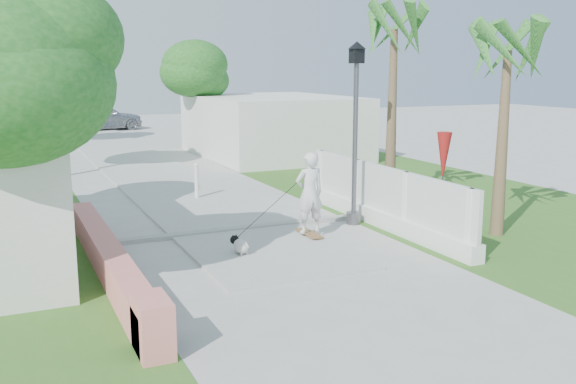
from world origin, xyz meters
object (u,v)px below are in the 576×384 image
street_lamp (355,126)px  dog (240,245)px  skateboarder (284,204)px  parked_car (101,117)px  bollard (197,180)px  patio_umbrella (444,157)px

street_lamp → dog: 4.41m
skateboarder → parked_car: skateboarder is taller
skateboarder → dog: (-1.25, -0.57, -0.65)m
street_lamp → bollard: street_lamp is taller
street_lamp → skateboarder: (-2.30, -0.88, -1.54)m
dog → parked_car: bearing=71.8°
skateboarder → dog: bearing=25.2°
skateboarder → dog: skateboarder is taller
street_lamp → patio_umbrella: size_ratio=1.93×
dog → parked_car: size_ratio=0.12×
bollard → dog: (-0.84, -5.96, -0.35)m
patio_umbrella → street_lamp: bearing=152.2°
patio_umbrella → bollard: bearing=129.9°
skateboarder → parked_car: (0.24, 28.14, -0.05)m
street_lamp → dog: size_ratio=7.23×
parked_car → bollard: bearing=164.4°
bollard → parked_car: (0.64, 22.76, 0.26)m
patio_umbrella → parked_car: size_ratio=0.47×
bollard → skateboarder: skateboarder is taller
parked_car → street_lamp: bearing=170.4°
street_lamp → patio_umbrella: (1.90, -1.00, -0.74)m
dog → patio_umbrella: bearing=-10.4°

